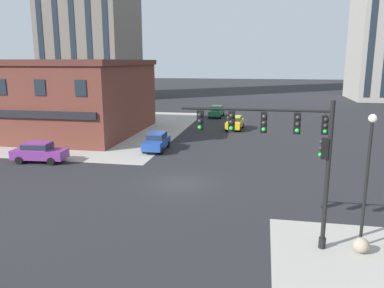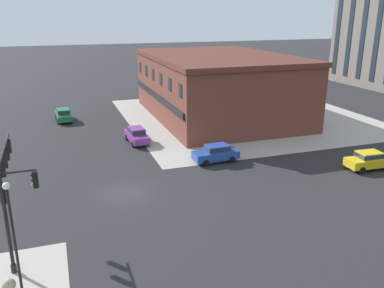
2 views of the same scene
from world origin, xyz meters
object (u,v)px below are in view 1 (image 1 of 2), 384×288
car_main_northbound_near (217,111)px  car_cross_westbound (157,141)px  car_cross_eastbound (39,151)px  bollard_sphere_curb_a (361,245)px  traffic_signal_main (290,145)px  car_parked_curb (235,122)px  street_lamp_corner_near (368,167)px

car_main_northbound_near → car_cross_westbound: (-2.85, -22.85, 0.00)m
car_cross_eastbound → bollard_sphere_curb_a: bearing=-26.7°
traffic_signal_main → car_cross_eastbound: traffic_signal_main is taller
car_cross_eastbound → car_cross_westbound: bearing=35.5°
traffic_signal_main → car_parked_curb: 30.33m
street_lamp_corner_near → car_cross_eastbound: size_ratio=1.35×
car_parked_curb → car_cross_westbound: bearing=-116.8°
bollard_sphere_curb_a → car_main_northbound_near: car_main_northbound_near is taller
car_cross_westbound → car_parked_curb: 14.12m
car_main_northbound_near → car_cross_westbound: 23.02m
street_lamp_corner_near → car_main_northbound_near: size_ratio=1.36×
traffic_signal_main → car_cross_westbound: 20.73m
traffic_signal_main → car_cross_eastbound: (-19.48, 11.12, -3.75)m
traffic_signal_main → car_parked_curb: size_ratio=1.49×
traffic_signal_main → car_main_northbound_near: traffic_signal_main is taller
car_cross_westbound → car_parked_curb: bearing=63.2°
bollard_sphere_curb_a → car_cross_westbound: (-14.29, 17.43, 0.57)m
bollard_sphere_curb_a → car_cross_westbound: car_cross_westbound is taller
traffic_signal_main → street_lamp_corner_near: size_ratio=1.10×
bollard_sphere_curb_a → car_main_northbound_near: bearing=105.9°
car_cross_eastbound → car_parked_curb: bearing=51.5°
car_cross_eastbound → car_cross_westbound: size_ratio=1.02×
traffic_signal_main → car_cross_eastbound: bearing=150.3°
bollard_sphere_curb_a → car_parked_curb: bearing=104.8°
car_parked_curb → traffic_signal_main: bearing=-81.1°
street_lamp_corner_near → car_cross_westbound: (-14.39, 16.82, -2.84)m
car_main_northbound_near → car_parked_curb: same height
bollard_sphere_curb_a → car_main_northbound_near: size_ratio=0.16×
car_parked_curb → street_lamp_corner_near: bearing=-74.8°
car_main_northbound_near → car_cross_eastbound: 30.99m
car_cross_eastbound → car_cross_westbound: (8.44, 6.02, 0.00)m
street_lamp_corner_near → car_main_northbound_near: bearing=106.2°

